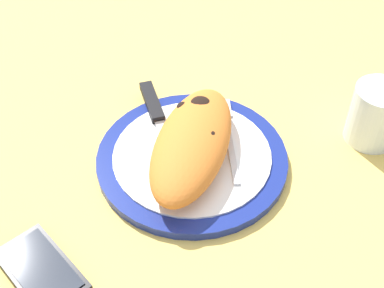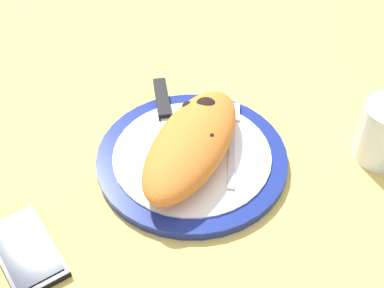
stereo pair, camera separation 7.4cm
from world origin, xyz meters
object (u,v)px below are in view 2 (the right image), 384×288
at_px(plate, 192,158).
at_px(knife, 165,114).
at_px(calzone, 189,143).
at_px(fork, 232,135).
at_px(smartphone, 26,251).

bearing_deg(plate, knife, 33.57).
distance_m(calzone, fork, 0.08).
relative_size(calzone, fork, 1.43).
height_order(calzone, knife, calzone).
bearing_deg(knife, plate, -146.43).
height_order(calzone, fork, calzone).
height_order(fork, smartphone, fork).
bearing_deg(plate, fork, -51.77).
relative_size(knife, smartphone, 1.74).
xyz_separation_m(plate, knife, (0.08, 0.05, 0.01)).
height_order(plate, smartphone, plate).
bearing_deg(plate, smartphone, 133.38).
bearing_deg(calzone, knife, 29.44).
bearing_deg(calzone, plate, -36.35).
bearing_deg(smartphone, fork, -47.71).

